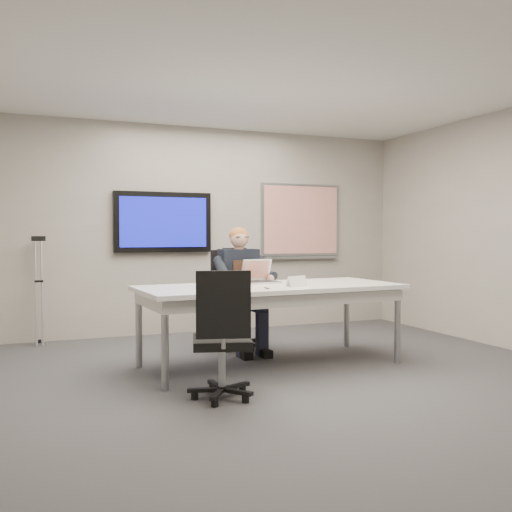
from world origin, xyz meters
name	(u,v)px	position (x,y,z in m)	size (l,w,h in m)	color
floor	(294,384)	(0.00, 0.00, 0.00)	(6.00, 6.00, 0.02)	#343436
ceiling	(295,67)	(0.00, 0.00, 2.80)	(6.00, 6.00, 0.02)	silver
wall_back	(198,230)	(0.00, 3.00, 1.40)	(6.00, 0.02, 2.80)	gray
conference_table	(271,294)	(0.10, 0.76, 0.73)	(2.72, 1.25, 0.82)	white
tv_display	(163,222)	(-0.50, 2.95, 1.50)	(1.30, 0.09, 0.80)	black
whiteboard	(301,221)	(1.55, 2.97, 1.53)	(1.25, 0.08, 1.10)	gray
office_chair_far	(236,317)	(0.09, 1.75, 0.36)	(0.59, 0.59, 1.15)	black
office_chair_near	(222,360)	(-0.75, -0.22, 0.33)	(0.62, 0.62, 1.06)	black
seated_person	(244,302)	(0.09, 1.48, 0.57)	(0.44, 0.76, 1.42)	#1D2031
crutch	(39,289)	(-2.06, 2.82, 0.67)	(0.18, 0.29, 1.35)	#ACAEB4
laptop	(259,277)	(0.11, 1.07, 0.88)	(0.38, 0.37, 0.25)	#AFB0B2
name_tent	(297,281)	(0.30, 0.56, 0.87)	(0.26, 0.07, 0.10)	white
pen	(267,288)	(-0.08, 0.42, 0.83)	(0.01, 0.01, 0.13)	black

